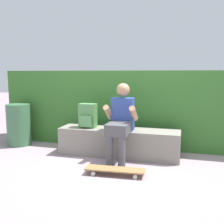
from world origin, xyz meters
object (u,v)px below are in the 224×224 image
backpack_on_bench (88,116)px  trash_bin (19,125)px  person_skater (121,119)px  bench_main (119,142)px  skateboard_near_person (115,170)px

backpack_on_bench → trash_bin: 1.47m
person_skater → trash_bin: person_skater is taller
person_skater → trash_bin: 2.11m
backpack_on_bench → person_skater: bearing=-18.4°
person_skater → trash_bin: (-2.07, 0.35, -0.26)m
bench_main → person_skater: (0.08, -0.22, 0.42)m
backpack_on_bench → trash_bin: size_ratio=0.51×
bench_main → person_skater: person_skater is taller
person_skater → skateboard_near_person: size_ratio=1.48×
bench_main → skateboard_near_person: size_ratio=2.43×
person_skater → trash_bin: bearing=170.4°
person_skater → skateboard_near_person: 0.86m
bench_main → person_skater: size_ratio=1.65×
person_skater → bench_main: bearing=111.1°
trash_bin → person_skater: bearing=-9.6°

